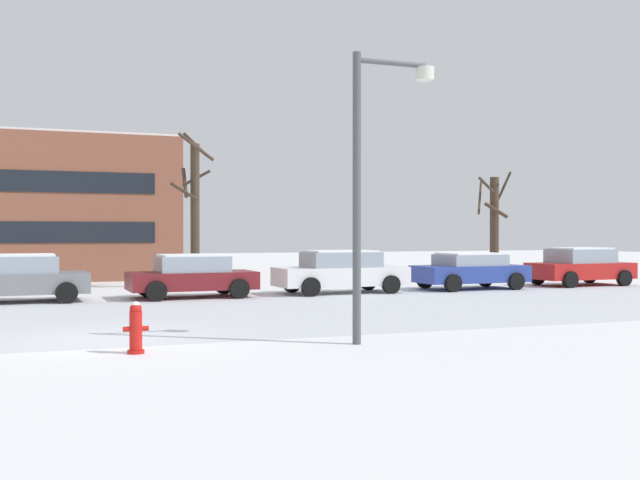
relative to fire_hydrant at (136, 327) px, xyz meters
The scene contains 12 objects.
ground_plane 1.88m from the fire_hydrant, 106.52° to the left, with size 120.00×120.00×0.00m, color white.
road_surface 5.53m from the fire_hydrant, 95.40° to the left, with size 80.00×9.48×0.00m.
fire_hydrant is the anchor object (origin of this frame).
street_lamp 5.24m from the fire_hydrant, ahead, with size 1.70×0.36×5.51m.
parked_car_gray 11.20m from the fire_hydrant, 101.41° to the left, with size 4.05×2.26×1.46m.
parked_car_maroon 11.19m from the fire_hydrant, 74.54° to the left, with size 4.10×2.24×1.41m.
parked_car_white 13.52m from the fire_hydrant, 52.77° to the left, with size 4.64×2.15×1.49m.
parked_car_blue 17.19m from the fire_hydrant, 38.89° to the left, with size 4.23×2.27×1.36m.
parked_car_red 21.58m from the fire_hydrant, 30.58° to the left, with size 4.17×2.26×1.51m.
tree_far_left 15.56m from the fire_hydrant, 75.53° to the left, with size 1.65×1.67×5.86m.
tree_far_right 22.22m from the fire_hydrant, 40.58° to the left, with size 1.49×1.64×4.75m.
building_far_left 25.07m from the fire_hydrant, 94.55° to the left, with size 12.51×10.01×6.47m.
Camera 1 is at (-0.95, -14.99, 2.11)m, focal length 41.76 mm.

